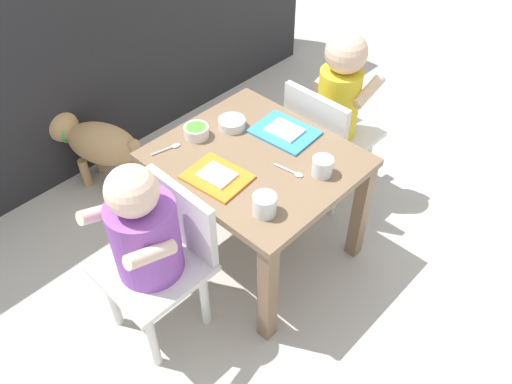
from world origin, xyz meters
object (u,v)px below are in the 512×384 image
water_cup_right (322,167)px  veggie_bowl_near (196,131)px  spoon_by_left_tray (292,172)px  seated_child_right (337,102)px  dining_table (256,175)px  dog (95,142)px  food_tray_right (285,132)px  seated_child_left (147,235)px  water_cup_left (265,206)px  spoon_by_right_tray (169,148)px  food_tray_left (217,177)px  veggie_bowl_far (232,123)px

water_cup_right → veggie_bowl_near: water_cup_right is taller
water_cup_right → spoon_by_left_tray: bearing=129.7°
seated_child_right → water_cup_right: 0.40m
dining_table → water_cup_right: bearing=-68.8°
dining_table → dog: 0.75m
food_tray_right → dog: bearing=114.4°
seated_child_left → water_cup_right: bearing=-21.9°
dining_table → seated_child_left: (-0.42, 0.00, 0.05)m
water_cup_left → veggie_bowl_near: bearing=75.5°
water_cup_left → spoon_by_left_tray: bearing=17.1°
dining_table → water_cup_left: bearing=-131.0°
dining_table → spoon_by_right_tray: size_ratio=5.95×
seated_child_left → spoon_by_right_tray: 0.34m
dining_table → veggie_bowl_near: bearing=105.5°
dining_table → seated_child_right: size_ratio=0.87×
water_cup_left → spoon_by_right_tray: 0.41m
spoon_by_left_tray → water_cup_right: bearing=-50.3°
water_cup_right → food_tray_left: bearing=137.0°
seated_child_right → veggie_bowl_near: (-0.48, 0.20, 0.03)m
dining_table → seated_child_right: 0.43m
dog → food_tray_left: bearing=-88.8°
water_cup_right → spoon_by_right_tray: (-0.24, 0.42, -0.02)m
spoon_by_right_tray → dog: bearing=90.5°
seated_child_left → veggie_bowl_near: seated_child_left is taller
water_cup_left → veggie_bowl_near: 0.40m
dog → food_tray_left: (0.02, -0.70, 0.24)m
veggie_bowl_near → seated_child_left: bearing=-150.6°
veggie_bowl_near → seated_child_right: bearing=-22.9°
seated_child_right → dog: size_ratio=1.68×
veggie_bowl_near → spoon_by_right_tray: veggie_bowl_near is taller
dog → veggie_bowl_far: (0.22, -0.55, 0.25)m
food_tray_right → spoon_by_left_tray: bearing=-132.7°
food_tray_right → water_cup_right: 0.23m
seated_child_right → water_cup_left: bearing=-161.9°
seated_child_left → food_tray_left: size_ratio=3.36×
seated_child_left → water_cup_left: (0.26, -0.19, 0.05)m
veggie_bowl_far → veggie_bowl_near: veggie_bowl_near is taller
food_tray_left → veggie_bowl_far: (0.21, 0.15, 0.01)m
seated_child_left → veggie_bowl_near: size_ratio=8.25×
seated_child_right → veggie_bowl_near: seated_child_right is taller
food_tray_right → veggie_bowl_far: 0.18m
food_tray_left → dining_table: bearing=-5.5°
dog → seated_child_right: bearing=-50.2°
seated_child_left → food_tray_left: bearing=2.3°
food_tray_right → water_cup_right: water_cup_right is taller
dog → spoon_by_left_tray: 0.89m
food_tray_left → dog: bearing=91.2°
water_cup_left → dog: bearing=90.4°
veggie_bowl_far → seated_child_left: bearing=-161.7°
food_tray_right → spoon_by_right_tray: size_ratio=2.11×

